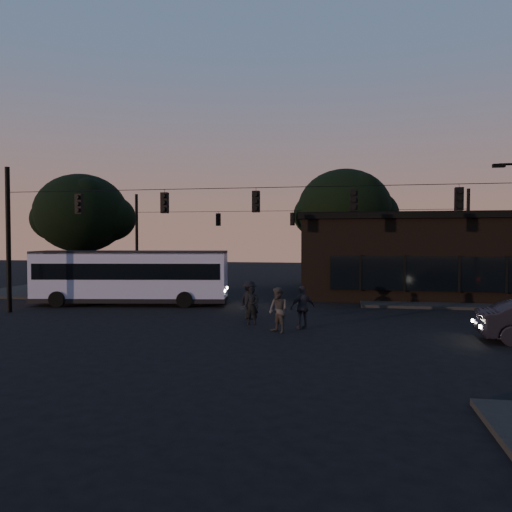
% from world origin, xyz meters
% --- Properties ---
extents(ground, '(120.00, 120.00, 0.00)m').
position_xyz_m(ground, '(0.00, 0.00, 0.00)').
color(ground, black).
rests_on(ground, ground).
extents(sidewalk_far_right, '(14.00, 10.00, 0.15)m').
position_xyz_m(sidewalk_far_right, '(12.00, 14.00, 0.07)').
color(sidewalk_far_right, black).
rests_on(sidewalk_far_right, ground).
extents(sidewalk_far_left, '(14.00, 10.00, 0.15)m').
position_xyz_m(sidewalk_far_left, '(-14.00, 14.00, 0.07)').
color(sidewalk_far_left, black).
rests_on(sidewalk_far_left, ground).
extents(building, '(15.40, 10.41, 5.40)m').
position_xyz_m(building, '(9.00, 15.97, 2.71)').
color(building, black).
rests_on(building, ground).
extents(tree_behind, '(7.60, 7.60, 9.43)m').
position_xyz_m(tree_behind, '(4.00, 22.00, 6.19)').
color(tree_behind, black).
rests_on(tree_behind, ground).
extents(tree_left, '(6.40, 6.40, 8.30)m').
position_xyz_m(tree_left, '(-14.00, 13.00, 5.57)').
color(tree_left, black).
rests_on(tree_left, ground).
extents(signal_rig_near, '(26.24, 0.30, 7.50)m').
position_xyz_m(signal_rig_near, '(0.00, 4.00, 4.45)').
color(signal_rig_near, black).
rests_on(signal_rig_near, ground).
extents(signal_rig_far, '(26.24, 0.30, 7.50)m').
position_xyz_m(signal_rig_far, '(0.00, 20.00, 4.20)').
color(signal_rig_far, black).
rests_on(signal_rig_far, ground).
extents(bus, '(11.30, 4.27, 3.11)m').
position_xyz_m(bus, '(-8.04, 7.94, 1.74)').
color(bus, '#A0A4CB').
rests_on(bus, ground).
extents(pedestrian_a, '(0.61, 0.40, 1.68)m').
position_xyz_m(pedestrian_a, '(0.08, 2.58, 0.84)').
color(pedestrian_a, black).
rests_on(pedestrian_a, ground).
extents(pedestrian_b, '(1.13, 1.12, 1.84)m').
position_xyz_m(pedestrian_b, '(1.48, 0.93, 0.92)').
color(pedestrian_b, '#3A3835').
rests_on(pedestrian_b, ground).
extents(pedestrian_c, '(1.16, 0.89, 1.83)m').
position_xyz_m(pedestrian_c, '(2.39, 1.89, 0.92)').
color(pedestrian_c, '#25242D').
rests_on(pedestrian_c, ground).
extents(pedestrian_d, '(1.32, 1.29, 1.82)m').
position_xyz_m(pedestrian_d, '(-0.32, 4.03, 0.91)').
color(pedestrian_d, black).
rests_on(pedestrian_d, ground).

